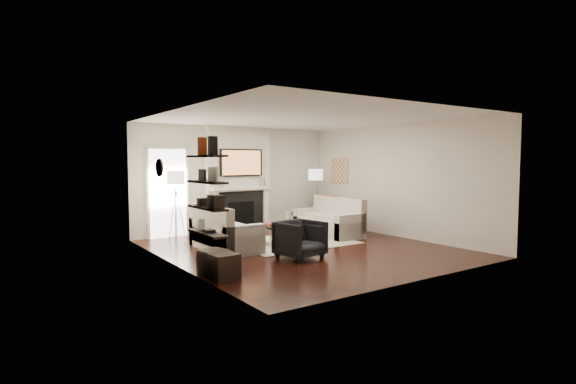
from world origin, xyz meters
TOP-DOWN VIEW (x-y plane):
  - room_envelope at (0.00, 0.00)m, footprint 6.00×6.00m
  - chimney_breast at (0.00, 2.88)m, footprint 1.80×0.25m
  - fireplace_surround at (0.00, 2.74)m, footprint 1.30×0.02m
  - firebox at (0.00, 2.73)m, footprint 0.75×0.02m
  - mantel_pilaster_l at (-0.72, 2.71)m, footprint 0.12×0.08m
  - mantel_pilaster_r at (0.72, 2.71)m, footprint 0.12×0.08m
  - mantel_shelf at (0.00, 2.69)m, footprint 1.70×0.18m
  - tv_body at (0.00, 2.71)m, footprint 1.20×0.06m
  - tv_screen at (0.00, 2.68)m, footprint 1.10×0.00m
  - candlestick_l_tall at (-0.55, 2.70)m, footprint 0.04×0.04m
  - candlestick_l_short at (-0.68, 2.70)m, footprint 0.04×0.04m
  - candlestick_r_tall at (0.55, 2.70)m, footprint 0.04×0.04m
  - candlestick_r_short at (0.68, 2.70)m, footprint 0.04×0.04m
  - hallway_panel at (-1.85, 2.98)m, footprint 0.90×0.02m
  - door_trim_l at (-2.33, 2.96)m, footprint 0.06×0.06m
  - door_trim_r at (-1.37, 2.96)m, footprint 0.06×0.06m
  - door_trim_top at (-1.85, 2.96)m, footprint 1.02×0.06m
  - rug at (0.19, 0.73)m, footprint 2.60×2.00m
  - loveseat_left_base at (-1.39, 0.87)m, footprint 0.85×1.80m
  - loveseat_left_back at (-1.72, 0.87)m, footprint 0.18×1.80m
  - loveseat_left_arm_n at (-1.39, 0.06)m, footprint 0.85×0.18m
  - loveseat_left_arm_s at (-1.39, 1.68)m, footprint 0.85×0.18m
  - loveseat_left_cushion at (-1.34, 0.87)m, footprint 0.63×1.44m
  - pillow_left_orange at (-1.72, 1.17)m, footprint 0.10×0.42m
  - pillow_left_charcoal at (-1.72, 0.57)m, footprint 0.10×0.40m
  - loveseat_right_base at (1.49, 1.02)m, footprint 0.85×1.80m
  - loveseat_right_back at (1.82, 1.02)m, footprint 0.18×1.80m
  - loveseat_right_arm_n at (1.49, 0.21)m, footprint 0.85×0.18m
  - loveseat_right_arm_s at (1.49, 1.83)m, footprint 0.85×0.18m
  - loveseat_right_cushion at (1.44, 1.02)m, footprint 0.63×1.44m
  - pillow_right_orange at (1.82, 1.32)m, footprint 0.10×0.42m
  - pillow_right_charcoal at (1.82, 0.72)m, footprint 0.10×0.40m
  - coffee_table at (0.01, 0.76)m, footprint 1.10×0.55m
  - coffee_leg_nw at (-0.49, 0.54)m, footprint 0.02×0.02m
  - coffee_leg_ne at (0.51, 0.54)m, footprint 0.02×0.02m
  - coffee_leg_sw at (-0.49, 0.98)m, footprint 0.02×0.02m
  - coffee_leg_se at (0.51, 0.98)m, footprint 0.02×0.02m
  - hurricane_glass at (0.16, 0.76)m, footprint 0.16×0.16m
  - hurricane_candle at (0.16, 0.76)m, footprint 0.09×0.09m
  - copper_bowl at (-0.24, 0.76)m, footprint 0.33×0.33m
  - armchair at (-0.61, -0.69)m, footprint 0.87×0.83m
  - lamp_left_post at (-1.85, 2.43)m, footprint 0.02×0.02m
  - lamp_left_shade at (-1.85, 2.43)m, footprint 0.40×0.40m
  - lamp_left_leg_a at (-1.74, 2.43)m, footprint 0.25×0.02m
  - lamp_left_leg_b at (-1.91, 2.53)m, footprint 0.14×0.22m
  - lamp_left_leg_c at (-1.91, 2.33)m, footprint 0.14×0.22m
  - lamp_right_post at (2.05, 2.26)m, footprint 0.02×0.02m
  - lamp_right_shade at (2.05, 2.26)m, footprint 0.40×0.40m
  - lamp_right_leg_a at (2.16, 2.26)m, footprint 0.25×0.02m
  - lamp_right_leg_b at (2.00, 2.35)m, footprint 0.14×0.22m
  - lamp_right_leg_c at (1.99, 2.16)m, footprint 0.14×0.22m
  - console_top at (2.57, 2.13)m, footprint 0.35×1.20m
  - console_leg_n at (2.57, 1.58)m, footprint 0.30×0.04m
  - console_leg_s at (2.57, 2.68)m, footprint 0.30×0.04m
  - wall_art at (2.73, 2.05)m, footprint 0.03×0.70m
  - shelf_bottom at (-2.62, -1.00)m, footprint 0.25×1.00m
  - shelf_lower at (-2.62, -1.00)m, footprint 0.25×1.00m
  - shelf_upper at (-2.62, -1.00)m, footprint 0.25×1.00m
  - shelf_top at (-2.62, -1.00)m, footprint 0.25×1.00m
  - decor_magfile_a at (-2.62, -1.23)m, footprint 0.12×0.10m
  - decor_magfile_b at (-2.62, -0.84)m, footprint 0.12×0.10m
  - decor_frame_a at (-2.62, -1.22)m, footprint 0.04×0.30m
  - decor_frame_b at (-2.62, -0.82)m, footprint 0.04×0.22m
  - decor_wine_rack at (-2.62, -1.31)m, footprint 0.18×0.25m
  - decor_box_small at (-2.62, -0.82)m, footprint 0.15×0.12m
  - decor_books at (-2.62, -1.05)m, footprint 0.14×0.20m
  - decor_box_tall at (-2.62, -0.73)m, footprint 0.10×0.10m
  - clock_rim at (-2.73, 0.90)m, footprint 0.04×0.34m
  - clock_face at (-2.71, 0.90)m, footprint 0.01×0.29m
  - ottoman_near at (-2.47, -0.90)m, footprint 0.48×0.48m
  - ottoman_far at (-2.47, -1.24)m, footprint 0.42×0.42m

SIDE VIEW (x-z plane):
  - rug at x=0.19m, z-range 0.00..0.01m
  - coffee_leg_nw at x=-0.49m, z-range 0.00..0.38m
  - coffee_leg_ne at x=0.51m, z-range 0.00..0.38m
  - coffee_leg_sw at x=-0.49m, z-range 0.00..0.38m
  - coffee_leg_se at x=0.51m, z-range 0.00..0.38m
  - ottoman_near at x=-2.47m, z-range 0.00..0.40m
  - ottoman_far at x=-2.47m, z-range 0.00..0.40m
  - loveseat_left_base at x=-1.39m, z-range 0.00..0.42m
  - loveseat_right_base at x=1.49m, z-range 0.00..0.42m
  - loveseat_left_arm_n at x=-1.39m, z-range 0.00..0.60m
  - loveseat_left_arm_s at x=-1.39m, z-range 0.00..0.60m
  - loveseat_right_arm_n at x=1.49m, z-range 0.00..0.60m
  - loveseat_right_arm_s at x=1.49m, z-range 0.00..0.60m
  - console_leg_n at x=2.57m, z-range 0.00..0.71m
  - console_leg_s at x=2.57m, z-range 0.00..0.71m
  - armchair at x=-0.61m, z-range 0.00..0.78m
  - coffee_table at x=0.01m, z-range 0.38..0.42m
  - copper_bowl at x=-0.24m, z-range 0.42..0.47m
  - firebox at x=0.00m, z-range 0.12..0.78m
  - loveseat_left_cushion at x=-1.34m, z-range 0.42..0.52m
  - loveseat_right_cushion at x=1.44m, z-range 0.42..0.52m
  - hurricane_candle at x=0.16m, z-range 0.43..0.56m
  - fireplace_surround at x=0.00m, z-range 0.00..1.04m
  - loveseat_left_back at x=-1.72m, z-range 0.13..0.93m
  - loveseat_right_back at x=1.82m, z-range 0.13..0.93m
  - mantel_pilaster_l at x=-0.72m, z-range 0.00..1.10m
  - mantel_pilaster_r at x=0.72m, z-range 0.00..1.10m
  - hurricane_glass at x=0.16m, z-range 0.42..0.70m
  - lamp_left_leg_a at x=-1.74m, z-range -0.02..1.22m
  - lamp_left_leg_b at x=-1.91m, z-range -0.02..1.22m
  - lamp_left_leg_c at x=-1.91m, z-range -0.02..1.22m
  - lamp_right_leg_a at x=2.16m, z-range -0.02..1.22m
  - lamp_right_leg_b at x=2.00m, z-range -0.02..1.22m
  - lamp_right_leg_c at x=1.99m, z-range -0.02..1.22m
  - lamp_left_post at x=-1.85m, z-range 0.00..1.20m
  - lamp_right_post at x=2.05m, z-range 0.00..1.20m
  - shelf_bottom at x=-2.62m, z-range 0.68..0.72m
  - pillow_left_charcoal at x=-1.72m, z-range 0.52..0.92m
  - pillow_right_charcoal at x=1.82m, z-range 0.52..0.92m
  - pillow_left_orange at x=-1.72m, z-range 0.52..0.94m
  - pillow_right_orange at x=1.82m, z-range 0.52..0.94m
  - console_top at x=2.57m, z-range 0.71..0.75m
  - decor_books at x=-2.62m, z-range 0.72..0.77m
  - decor_box_tall at x=-2.62m, z-range 0.72..0.90m
  - door_trim_l at x=-2.33m, z-range -0.03..2.13m
  - door_trim_r at x=-1.37m, z-range -0.03..2.13m
  - hallway_panel at x=-1.85m, z-range 0.00..2.10m
  - shelf_lower at x=-2.62m, z-range 1.08..1.12m
  - mantel_shelf at x=0.00m, z-range 1.09..1.16m
  - decor_box_small at x=-2.62m, z-range 1.12..1.24m
  - decor_wine_rack at x=-2.62m, z-range 1.12..1.32m
  - candlestick_l_short at x=-0.68m, z-range 1.15..1.40m
  - candlestick_r_short at x=0.68m, z-range 1.15..1.40m
  - candlestick_l_tall at x=-0.55m, z-range 1.16..1.45m
  - candlestick_r_tall at x=0.55m, z-range 1.16..1.45m
  - room_envelope at x=0.00m, z-range -1.65..4.35m
  - chimney_breast at x=0.00m, z-range 0.00..2.70m
  - lamp_left_shade at x=-1.85m, z-range 1.30..1.60m
  - lamp_right_shade at x=2.05m, z-range 1.30..1.60m
  - shelf_upper at x=-2.62m, z-range 1.48..1.52m
  - wall_art at x=2.73m, z-range 1.20..1.90m
  - decor_frame_b at x=-2.62m, z-range 1.52..1.70m
  - decor_frame_a at x=-2.62m, z-range 1.52..1.74m
  - clock_rim at x=-2.73m, z-range 1.53..1.87m
  - clock_face at x=-2.71m, z-range 1.55..1.84m
  - tv_screen at x=0.00m, z-range 1.47..2.09m
  - tv_body at x=0.00m, z-range 1.43..2.13m
  - shelf_top at x=-2.62m, z-range 1.88..1.92m
  - decor_magfile_a at x=-2.62m, z-range 1.92..2.20m
  - decor_magfile_b at x=-2.62m, z-range 1.92..2.20m
  - door_trim_top at x=-1.85m, z-range 2.10..2.16m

